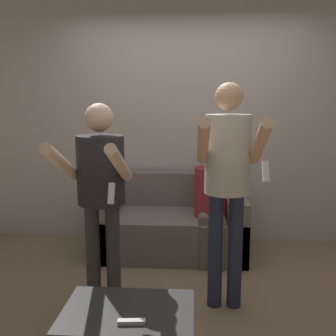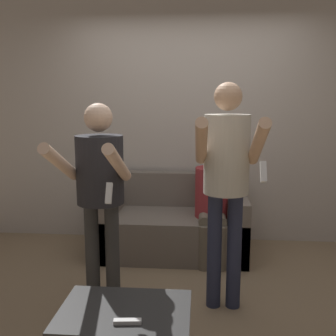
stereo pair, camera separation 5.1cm
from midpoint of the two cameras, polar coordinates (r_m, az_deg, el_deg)
name	(u,v)px [view 2 (the right image)]	position (r m, az deg, el deg)	size (l,w,h in m)	color
ground_plane	(182,303)	(3.29, 2.49, -19.04)	(14.00, 14.00, 0.00)	#937A5B
wall_back	(189,122)	(4.42, 3.39, 6.74)	(6.40, 0.06, 2.70)	beige
couch	(172,226)	(4.18, 0.99, -8.35)	(1.51, 0.83, 0.80)	slate
person_standing_left	(99,181)	(3.00, -9.44, -1.85)	(0.48, 0.78, 1.57)	#383838
person_standing_right	(226,170)	(2.91, 8.98, -0.35)	(0.45, 0.72, 1.71)	#282D47
person_seated	(212,197)	(3.92, 6.81, -4.17)	(0.34, 0.55, 1.16)	#6B6051
coffee_table	(125,317)	(2.43, -5.66, -20.69)	(0.76, 0.54, 0.40)	#2D2D2D
remote_on_table	(127,322)	(2.28, -5.22, -21.32)	(0.15, 0.05, 0.02)	white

